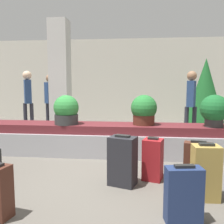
{
  "coord_description": "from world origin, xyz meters",
  "views": [
    {
      "loc": [
        0.55,
        -3.65,
        1.46
      ],
      "look_at": [
        0.0,
        1.38,
        0.88
      ],
      "focal_mm": 40.0,
      "sensor_mm": 36.0,
      "label": 1
    }
  ],
  "objects": [
    {
      "name": "suitcase_0",
      "position": [
        1.02,
        -1.1,
        0.3
      ],
      "size": [
        0.4,
        0.24,
        0.63
      ],
      "rotation": [
        0.0,
        0.0,
        0.15
      ],
      "color": "navy",
      "rests_on": "ground_plane"
    },
    {
      "name": "suitcase_5",
      "position": [
        1.39,
        -0.08,
        0.32
      ],
      "size": [
        0.42,
        0.27,
        0.65
      ],
      "rotation": [
        0.0,
        0.0,
        -0.24
      ],
      "color": "#472319",
      "rests_on": "ground_plane"
    },
    {
      "name": "back_wall",
      "position": [
        0.0,
        6.34,
        1.6
      ],
      "size": [
        18.0,
        0.06,
        3.2
      ],
      "color": "beige",
      "rests_on": "ground_plane"
    },
    {
      "name": "pillar",
      "position": [
        -1.66,
        3.21,
        1.6
      ],
      "size": [
        0.51,
        0.51,
        3.2
      ],
      "color": "silver",
      "rests_on": "ground_plane"
    },
    {
      "name": "potted_plant_0",
      "position": [
        -0.93,
        1.27,
        0.91
      ],
      "size": [
        0.51,
        0.51,
        0.6
      ],
      "color": "#2D2D2D",
      "rests_on": "carousel"
    },
    {
      "name": "potted_plant_2",
      "position": [
        0.65,
        1.38,
        0.92
      ],
      "size": [
        0.52,
        0.52,
        0.6
      ],
      "color": "#4C2319",
      "rests_on": "carousel"
    },
    {
      "name": "carousel",
      "position": [
        0.0,
        1.38,
        0.3
      ],
      "size": [
        7.6,
        0.82,
        0.63
      ],
      "color": "#9E9EA3",
      "rests_on": "ground_plane"
    },
    {
      "name": "traveler_0",
      "position": [
        -2.26,
        4.0,
        1.05
      ],
      "size": [
        0.32,
        0.37,
        1.74
      ],
      "rotation": [
        0.0,
        0.0,
        1.04
      ],
      "color": "#282833",
      "rests_on": "ground_plane"
    },
    {
      "name": "traveler_2",
      "position": [
        1.9,
        3.02,
        1.08
      ],
      "size": [
        0.31,
        0.36,
        1.78
      ],
      "rotation": [
        0.0,
        0.0,
        1.19
      ],
      "color": "#282833",
      "rests_on": "ground_plane"
    },
    {
      "name": "ground_plane",
      "position": [
        0.0,
        0.0,
        0.0
      ],
      "size": [
        18.0,
        18.0,
        0.0
      ],
      "primitive_type": "plane",
      "color": "#59544C"
    },
    {
      "name": "suitcase_6",
      "position": [
        1.39,
        -0.52,
        0.35
      ],
      "size": [
        0.34,
        0.26,
        0.72
      ],
      "rotation": [
        0.0,
        0.0,
        0.04
      ],
      "color": "#A3843D",
      "rests_on": "ground_plane"
    },
    {
      "name": "suitcase_3",
      "position": [
        0.32,
        -0.18,
        0.35
      ],
      "size": [
        0.44,
        0.37,
        0.73
      ],
      "rotation": [
        0.0,
        0.0,
        -0.32
      ],
      "color": "#232328",
      "rests_on": "ground_plane"
    },
    {
      "name": "potted_plant_1",
      "position": [
        1.98,
        1.27,
        0.95
      ],
      "size": [
        0.53,
        0.53,
        0.62
      ],
      "color": "#2D2D2D",
      "rests_on": "carousel"
    },
    {
      "name": "decorated_tree",
      "position": [
        2.54,
        4.21,
        1.2
      ],
      "size": [
        1.22,
        1.22,
        2.21
      ],
      "color": "#4C331E",
      "rests_on": "ground_plane"
    },
    {
      "name": "suitcase_8",
      "position": [
        0.77,
        0.07,
        0.31
      ],
      "size": [
        0.34,
        0.34,
        0.65
      ],
      "rotation": [
        0.0,
        0.0,
        -0.29
      ],
      "color": "maroon",
      "rests_on": "ground_plane"
    },
    {
      "name": "traveler_1",
      "position": [
        -2.71,
        3.38,
        1.11
      ],
      "size": [
        0.32,
        0.37,
        1.82
      ],
      "rotation": [
        0.0,
        0.0,
        2.11
      ],
      "color": "#282833",
      "rests_on": "ground_plane"
    }
  ]
}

